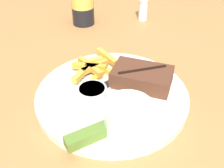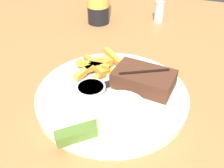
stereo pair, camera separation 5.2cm
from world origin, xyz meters
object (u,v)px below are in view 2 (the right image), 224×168
Objects in this scene: steak_portion at (144,79)px; fork_utensil at (87,74)px; dinner_plate at (112,95)px; coleslaw_cup at (121,117)px; salt_shaker at (159,12)px; pickle_spear at (81,132)px; dipping_sauce_cup at (91,91)px; knife_utensil at (123,80)px.

steak_portion is 1.06× the size of fork_utensil.
coleslaw_cup is at bearing -63.69° from dinner_plate.
pickle_spear is at bearing -93.53° from salt_shaker.
steak_portion is 0.11m from dipping_sauce_cup.
steak_portion reaches higher than fork_utensil.
knife_utensil reaches higher than dinner_plate.
steak_portion reaches higher than dinner_plate.
steak_portion is (0.06, 0.04, 0.03)m from dinner_plate.
knife_utensil is at bearing -91.71° from salt_shaker.
coleslaw_cup reaches higher than fork_utensil.
steak_portion is 0.98× the size of knife_utensil.
pickle_spear is (-0.07, -0.17, -0.01)m from steak_portion.
coleslaw_cup is at bearing -94.48° from steak_portion.
pickle_spear is 0.17m from knife_utensil.
dipping_sauce_cup reaches higher than dinner_plate.
pickle_spear is (0.02, -0.10, -0.00)m from dipping_sauce_cup.
pickle_spear is at bearing -111.83° from steak_portion.
fork_utensil is 0.93× the size of knife_utensil.
knife_utensil is at bearing 104.65° from coleslaw_cup.
coleslaw_cup reaches higher than knife_utensil.
salt_shaker is at bearing 92.70° from coleslaw_cup.
pickle_spear is (-0.01, -0.13, 0.02)m from dinner_plate.
steak_portion reaches higher than knife_utensil.
dipping_sauce_cup is 0.08m from fork_utensil.
dinner_plate is at bearing -144.69° from steak_portion.
coleslaw_cup reaches higher than pickle_spear.
coleslaw_cup is 0.07m from pickle_spear.
knife_utensil is (-0.05, 0.00, -0.01)m from steak_portion.
pickle_spear is 0.64× the size of fork_utensil.
fork_utensil is at bearing 151.10° from dinner_plate.
dipping_sauce_cup is at bearing -169.18° from knife_utensil.
steak_portion is at bearing 35.31° from dinner_plate.
knife_utensil is at bearing 57.95° from dipping_sauce_cup.
coleslaw_cup reaches higher than salt_shaker.
salt_shaker is at bearing 82.88° from dipping_sauce_cup.
dinner_plate is 5.43× the size of dipping_sauce_cup.
fork_utensil is at bearing -104.03° from salt_shaker.
dinner_plate is at bearing -151.39° from knife_utensil.
fork_utensil is 0.08m from knife_utensil.
steak_portion is 1.66× the size of pickle_spear.
coleslaw_cup is 1.29× the size of salt_shaker.
fork_utensil is (-0.07, 0.04, 0.01)m from dinner_plate.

